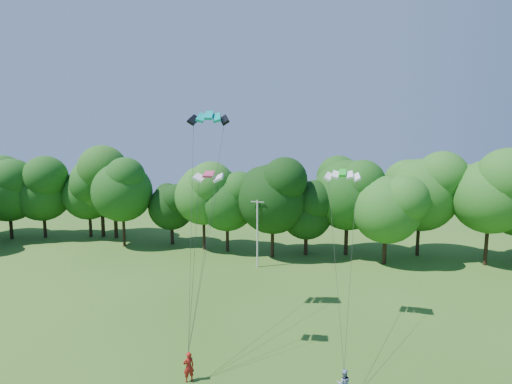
# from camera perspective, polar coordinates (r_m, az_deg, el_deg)

# --- Properties ---
(utility_pole) EXTENTS (1.55, 0.24, 7.77)m
(utility_pole) POSITION_cam_1_polar(r_m,az_deg,el_deg) (45.43, 0.20, -5.86)
(utility_pole) COLOR beige
(utility_pole) RESTS_ON ground
(kite_flyer_left) EXTENTS (0.81, 0.78, 1.87)m
(kite_flyer_left) POSITION_cam_1_polar(r_m,az_deg,el_deg) (26.58, -9.60, -23.39)
(kite_flyer_left) COLOR #A51B15
(kite_flyer_left) RESTS_ON ground
(kite_flyer_right) EXTENTS (0.88, 0.72, 1.65)m
(kite_flyer_right) POSITION_cam_1_polar(r_m,az_deg,el_deg) (25.58, 12.42, -25.12)
(kite_flyer_right) COLOR #96A4D0
(kite_flyer_right) RESTS_ON ground
(kite_teal) EXTENTS (3.26, 1.95, 0.79)m
(kite_teal) POSITION_cam_1_polar(r_m,az_deg,el_deg) (32.04, -6.73, 10.83)
(kite_teal) COLOR #05A098
(kite_teal) RESTS_ON ground
(kite_green) EXTENTS (2.68, 1.27, 0.54)m
(kite_green) POSITION_cam_1_polar(r_m,az_deg,el_deg) (31.21, 12.26, 2.70)
(kite_green) COLOR green
(kite_green) RESTS_ON ground
(kite_pink) EXTENTS (2.01, 1.15, 0.39)m
(kite_pink) POSITION_cam_1_polar(r_m,az_deg,el_deg) (25.84, -6.78, 2.54)
(kite_pink) COLOR #D73B69
(kite_pink) RESTS_ON ground
(tree_back_west) EXTENTS (9.72, 9.72, 14.13)m
(tree_back_west) POSITION_cam_1_polar(r_m,az_deg,el_deg) (63.30, -21.32, 1.86)
(tree_back_west) COLOR #392B17
(tree_back_west) RESTS_ON ground
(tree_back_center) EXTENTS (7.20, 7.20, 10.47)m
(tree_back_center) POSITION_cam_1_polar(r_m,az_deg,el_deg) (51.30, 7.21, -1.49)
(tree_back_center) COLOR black
(tree_back_center) RESTS_ON ground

